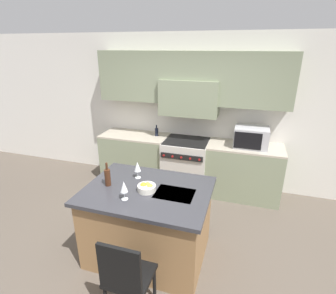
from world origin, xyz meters
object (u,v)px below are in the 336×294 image
(island_chair, at_px, (126,276))
(range_stove, at_px, (186,164))
(wine_glass_near, at_px, (124,187))
(oil_bottle_on_counter, at_px, (157,132))
(wine_bottle, at_px, (108,177))
(wine_glass_far, at_px, (138,167))
(fruit_bowl, at_px, (147,187))
(microwave, at_px, (251,137))

(island_chair, bearing_deg, range_stove, 91.70)
(range_stove, xyz_separation_m, wine_glass_near, (-0.19, -2.04, 0.62))
(range_stove, relative_size, oil_bottle_on_counter, 4.55)
(wine_bottle, relative_size, wine_glass_far, 1.33)
(wine_bottle, relative_size, oil_bottle_on_counter, 1.43)
(range_stove, height_order, island_chair, island_chair)
(wine_bottle, relative_size, wine_glass_near, 1.33)
(island_chair, height_order, oil_bottle_on_counter, oil_bottle_on_counter)
(island_chair, relative_size, wine_glass_near, 4.28)
(fruit_bowl, xyz_separation_m, oil_bottle_on_counter, (-0.56, 1.89, 0.03))
(range_stove, bearing_deg, wine_glass_far, -99.31)
(range_stove, xyz_separation_m, fruit_bowl, (-0.03, -1.80, 0.51))
(range_stove, height_order, wine_glass_near, wine_glass_near)
(wine_bottle, xyz_separation_m, oil_bottle_on_counter, (-0.07, 1.90, -0.04))
(oil_bottle_on_counter, bearing_deg, wine_glass_far, -78.37)
(microwave, xyz_separation_m, wine_glass_far, (-1.32, -1.56, -0.01))
(range_stove, bearing_deg, oil_bottle_on_counter, 171.66)
(wine_bottle, bearing_deg, microwave, 49.28)
(island_chair, xyz_separation_m, wine_glass_near, (-0.27, 0.58, 0.56))
(range_stove, bearing_deg, microwave, 1.00)
(wine_glass_near, relative_size, oil_bottle_on_counter, 1.07)
(wine_glass_near, relative_size, wine_glass_far, 1.00)
(island_chair, relative_size, wine_bottle, 3.22)
(wine_glass_far, height_order, oil_bottle_on_counter, wine_glass_far)
(wine_glass_near, height_order, oil_bottle_on_counter, wine_glass_near)
(range_stove, height_order, oil_bottle_on_counter, oil_bottle_on_counter)
(microwave, distance_m, oil_bottle_on_counter, 1.66)
(range_stove, xyz_separation_m, wine_bottle, (-0.51, -1.82, 0.58))
(range_stove, height_order, fruit_bowl, fruit_bowl)
(wine_glass_far, height_order, fruit_bowl, wine_glass_far)
(wine_glass_near, height_order, fruit_bowl, wine_glass_near)
(wine_glass_near, bearing_deg, range_stove, 84.65)
(oil_bottle_on_counter, bearing_deg, wine_glass_near, -79.42)
(range_stove, height_order, microwave, microwave)
(wine_glass_far, xyz_separation_m, oil_bottle_on_counter, (-0.33, 1.63, -0.08))
(oil_bottle_on_counter, bearing_deg, range_stove, -8.34)
(range_stove, height_order, wine_bottle, wine_bottle)
(microwave, bearing_deg, wine_glass_far, -130.25)
(island_chair, height_order, wine_glass_far, wine_glass_far)
(oil_bottle_on_counter, bearing_deg, wine_bottle, -87.79)
(island_chair, height_order, fruit_bowl, fruit_bowl)
(microwave, relative_size, wine_glass_near, 2.45)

